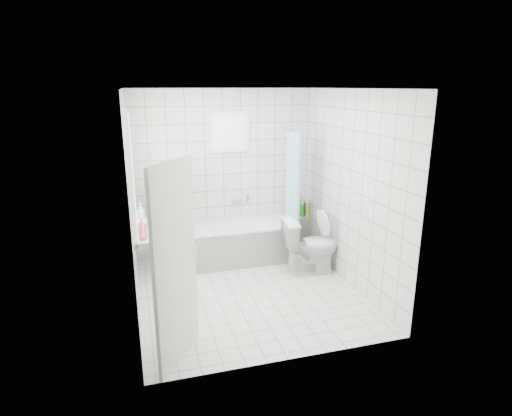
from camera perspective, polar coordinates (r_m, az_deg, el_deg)
name	(u,v)px	position (r m, az deg, el deg)	size (l,w,h in m)	color
ground	(249,292)	(5.76, -0.92, -11.19)	(3.00, 3.00, 0.00)	white
ceiling	(248,88)	(5.12, -1.06, 15.66)	(3.00, 3.00, 0.00)	white
wall_back	(224,174)	(6.72, -4.35, 4.52)	(2.80, 0.02, 2.60)	white
wall_front	(292,237)	(3.93, 4.77, -3.84)	(2.80, 0.02, 2.60)	white
wall_left	(131,206)	(5.12, -16.28, 0.29)	(0.02, 3.00, 2.60)	white
wall_right	(350,190)	(5.81, 12.48, 2.37)	(0.02, 3.00, 2.60)	white
window_left	(133,175)	(5.35, -16.07, 4.26)	(0.01, 0.90, 1.40)	white
window_back	(230,132)	(6.60, -3.52, 10.04)	(0.50, 0.01, 0.50)	white
window_sill	(141,233)	(5.54, -15.03, -3.22)	(0.18, 1.02, 0.08)	white
door	(175,265)	(4.15, -10.70, -7.43)	(0.04, 0.80, 2.00)	silver
bathtub	(236,242)	(6.66, -2.73, -4.60)	(1.84, 0.77, 0.58)	white
partition_wall	(170,220)	(6.32, -11.38, -1.63)	(0.15, 0.85, 1.50)	white
tiled_ledge	(301,231)	(7.24, 6.07, -3.09)	(0.40, 0.24, 0.55)	white
toilet	(311,246)	(6.24, 7.30, -4.99)	(0.46, 0.80, 0.82)	white
curtain_rod	(291,130)	(6.49, 4.63, 10.37)	(0.02, 0.02, 0.80)	silver
shower_curtain	(292,190)	(6.52, 4.86, 2.37)	(0.14, 0.48, 1.78)	#4FD3E7
tub_faucet	(236,202)	(6.82, -2.63, 0.84)	(0.18, 0.06, 0.06)	silver
sill_bottles	(141,221)	(5.46, -15.03, -1.72)	(0.20, 0.79, 0.30)	#B9BBBF
ledge_bottles	(303,209)	(7.10, 6.33, -0.20)	(0.17, 0.17, 0.25)	#1A9D21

